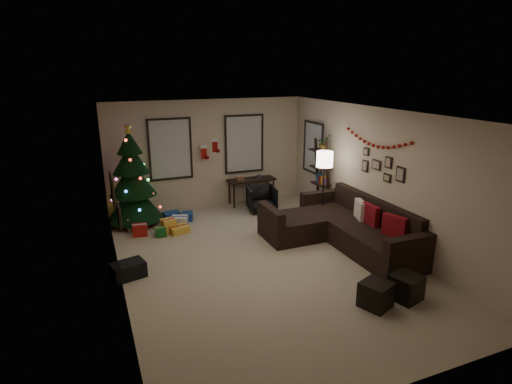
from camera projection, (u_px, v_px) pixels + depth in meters
floor at (263, 261)px, 7.69m from camera, size 7.00×7.00×0.00m
ceiling at (264, 113)px, 6.91m from camera, size 7.00×7.00×0.00m
wall_back at (208, 154)px, 10.40m from camera, size 5.00×0.00×5.00m
wall_front at (401, 282)px, 4.20m from camera, size 5.00×0.00×5.00m
wall_left at (115, 208)px, 6.38m from camera, size 0.00×7.00×7.00m
wall_right at (379, 177)px, 8.21m from camera, size 0.00×7.00×7.00m
window_back_left at (170, 149)px, 9.96m from camera, size 1.05×0.06×1.50m
window_back_right at (244, 144)px, 10.66m from camera, size 1.05×0.06×1.50m
window_right_wall at (314, 148)px, 10.41m from camera, size 0.06×0.90×1.30m
christmas_tree at (133, 183)px, 9.25m from camera, size 1.25×1.25×2.32m
presents at (165, 224)px, 9.20m from camera, size 1.50×1.16×0.30m
sofa at (342, 229)px, 8.38m from camera, size 2.12×3.06×0.93m
pillow_red_a at (394, 228)px, 7.53m from camera, size 0.25×0.48×0.46m
pillow_red_b at (370, 216)px, 8.15m from camera, size 0.13×0.45×0.44m
pillow_cream at (360, 211)px, 8.44m from camera, size 0.25×0.45×0.43m
ottoman_near at (376, 295)px, 6.16m from camera, size 0.53×0.53×0.39m
ottoman_far at (406, 287)px, 6.36m from camera, size 0.52×0.52×0.40m
desk at (252, 182)px, 10.75m from camera, size 1.24×0.44×0.67m
desk_chair at (262, 199)px, 10.26m from camera, size 0.71×0.68×0.63m
bookshelf at (322, 179)px, 9.89m from camera, size 0.30×0.54×1.83m
potted_plant at (323, 141)px, 9.62m from camera, size 0.57×0.57×0.48m
floor_lamp at (324, 164)px, 9.03m from camera, size 0.36×0.36×1.69m
art_map at (112, 190)px, 7.01m from camera, size 0.04×0.60×0.50m
art_abstract at (119, 215)px, 5.96m from camera, size 0.04×0.45×0.35m
gallery at (382, 167)px, 8.07m from camera, size 0.03×1.25×0.54m
garland at (376, 140)px, 8.10m from camera, size 0.08×1.90×0.30m
stocking_left at (204, 152)px, 10.19m from camera, size 0.20×0.05×0.36m
stocking_right at (215, 145)px, 10.42m from camera, size 0.20×0.05×0.36m
storage_bin at (128, 270)px, 7.04m from camera, size 0.62×0.49×0.27m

